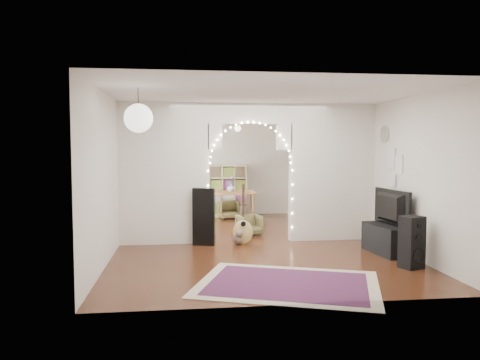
{
  "coord_description": "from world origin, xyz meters",
  "views": [
    {
      "loc": [
        -1.3,
        -9.01,
        1.85
      ],
      "look_at": [
        -0.15,
        0.3,
        1.19
      ],
      "focal_mm": 35.0,
      "sensor_mm": 36.0,
      "label": 1
    }
  ],
  "objects": [
    {
      "name": "dining_chair_left",
      "position": [
        0.09,
        0.65,
        0.21
      ],
      "size": [
        0.58,
        0.59,
        0.43
      ],
      "primitive_type": "imported",
      "rotation": [
        0.0,
        0.0,
        0.32
      ],
      "color": "brown",
      "rests_on": "floor"
    },
    {
      "name": "dining_table",
      "position": [
        -0.12,
        2.43,
        0.68
      ],
      "size": [
        1.24,
        0.86,
        0.76
      ],
      "rotation": [
        0.0,
        0.0,
        -0.06
      ],
      "color": "brown",
      "rests_on": "floor"
    },
    {
      "name": "flower_vase",
      "position": [
        -0.12,
        2.43,
        0.85
      ],
      "size": [
        0.19,
        0.19,
        0.19
      ],
      "primitive_type": "imported",
      "rotation": [
        0.0,
        0.0,
        -0.06
      ],
      "color": "silver",
      "rests_on": "dining_table"
    },
    {
      "name": "ceiling_fan",
      "position": [
        0.0,
        2.0,
        2.4
      ],
      "size": [
        1.1,
        1.1,
        0.3
      ],
      "primitive_type": null,
      "color": "gold",
      "rests_on": "ceiling"
    },
    {
      "name": "ceiling",
      "position": [
        0.0,
        0.0,
        2.7
      ],
      "size": [
        5.0,
        7.5,
        0.02
      ],
      "primitive_type": "cube",
      "color": "white",
      "rests_on": "wall_back"
    },
    {
      "name": "wall_left",
      "position": [
        -2.5,
        0.0,
        1.35
      ],
      "size": [
        0.02,
        7.5,
        2.7
      ],
      "primitive_type": "cube",
      "color": "silver",
      "rests_on": "floor"
    },
    {
      "name": "wall_clock",
      "position": [
        2.48,
        -0.6,
        2.1
      ],
      "size": [
        0.03,
        0.31,
        0.31
      ],
      "primitive_type": "cylinder",
      "rotation": [
        0.0,
        1.57,
        0.0
      ],
      "color": "white",
      "rests_on": "wall_right"
    },
    {
      "name": "acoustic_guitar",
      "position": [
        -0.17,
        -0.3,
        0.43
      ],
      "size": [
        0.41,
        0.24,
        0.98
      ],
      "rotation": [
        0.0,
        0.0,
        0.28
      ],
      "color": "tan",
      "rests_on": "floor"
    },
    {
      "name": "wall_front",
      "position": [
        0.0,
        -3.75,
        1.35
      ],
      "size": [
        5.0,
        0.02,
        2.7
      ],
      "primitive_type": "cube",
      "color": "silver",
      "rests_on": "floor"
    },
    {
      "name": "divider_wall",
      "position": [
        0.0,
        0.0,
        1.42
      ],
      "size": [
        5.0,
        0.2,
        2.7
      ],
      "color": "silver",
      "rests_on": "floor"
    },
    {
      "name": "window",
      "position": [
        -2.47,
        1.8,
        1.5
      ],
      "size": [
        0.04,
        1.2,
        1.4
      ],
      "primitive_type": "cube",
      "color": "white",
      "rests_on": "wall_left"
    },
    {
      "name": "tabby_cat",
      "position": [
        -0.26,
        -0.27,
        0.13
      ],
      "size": [
        0.23,
        0.48,
        0.32
      ],
      "rotation": [
        0.0,
        0.0,
        0.07
      ],
      "color": "brown",
      "rests_on": "floor"
    },
    {
      "name": "tv",
      "position": [
        2.2,
        -1.34,
        0.81
      ],
      "size": [
        0.26,
        1.08,
        0.62
      ],
      "primitive_type": "imported",
      "rotation": [
        0.0,
        0.0,
        1.68
      ],
      "color": "black",
      "rests_on": "media_console"
    },
    {
      "name": "media_console",
      "position": [
        2.2,
        -1.34,
        0.25
      ],
      "size": [
        0.51,
        1.04,
        0.5
      ],
      "primitive_type": "cube",
      "rotation": [
        0.0,
        0.0,
        0.11
      ],
      "color": "black",
      "rests_on": "floor"
    },
    {
      "name": "guitar_case",
      "position": [
        -0.91,
        -0.25,
        0.54
      ],
      "size": [
        0.44,
        0.25,
        1.09
      ],
      "primitive_type": "cube",
      "rotation": [
        0.0,
        0.0,
        -0.28
      ],
      "color": "black",
      "rests_on": "floor"
    },
    {
      "name": "area_rug",
      "position": [
        0.1,
        -2.94,
        0.01
      ],
      "size": [
        2.86,
        2.5,
        0.02
      ],
      "primitive_type": "cube",
      "rotation": [
        0.0,
        0.0,
        -0.35
      ],
      "color": "maroon",
      "rests_on": "floor"
    },
    {
      "name": "dining_chair_right",
      "position": [
        -0.12,
        2.94,
        0.23
      ],
      "size": [
        0.54,
        0.55,
        0.47
      ],
      "primitive_type": "imported",
      "rotation": [
        0.0,
        0.0,
        0.08
      ],
      "color": "brown",
      "rests_on": "floor"
    },
    {
      "name": "floor_speaker",
      "position": [
        2.17,
        -2.34,
        0.4
      ],
      "size": [
        0.38,
        0.36,
        0.8
      ],
      "rotation": [
        0.0,
        0.0,
        0.34
      ],
      "color": "black",
      "rests_on": "floor"
    },
    {
      "name": "fairy_lights",
      "position": [
        0.0,
        -0.13,
        1.55
      ],
      "size": [
        1.64,
        0.04,
        1.6
      ],
      "primitive_type": null,
      "color": "#FFEABF",
      "rests_on": "divider_wall"
    },
    {
      "name": "bookcase",
      "position": [
        -0.25,
        3.5,
        0.69
      ],
      "size": [
        1.38,
        0.58,
        1.38
      ],
      "primitive_type": "cube",
      "rotation": [
        0.0,
        0.0,
        -0.18
      ],
      "color": "beige",
      "rests_on": "floor"
    },
    {
      "name": "wall_right",
      "position": [
        2.5,
        0.0,
        1.35
      ],
      "size": [
        0.02,
        7.5,
        2.7
      ],
      "primitive_type": "cube",
      "color": "silver",
      "rests_on": "floor"
    },
    {
      "name": "wall_back",
      "position": [
        0.0,
        3.75,
        1.35
      ],
      "size": [
        5.0,
        0.02,
        2.7
      ],
      "primitive_type": "cube",
      "color": "silver",
      "rests_on": "floor"
    },
    {
      "name": "picture_frames",
      "position": [
        2.48,
        -1.0,
        1.5
      ],
      "size": [
        0.02,
        0.5,
        0.7
      ],
      "primitive_type": null,
      "color": "white",
      "rests_on": "wall_right"
    },
    {
      "name": "floor",
      "position": [
        0.0,
        0.0,
        0.0
      ],
      "size": [
        7.5,
        7.5,
        0.0
      ],
      "primitive_type": "plane",
      "color": "black",
      "rests_on": "ground"
    },
    {
      "name": "paper_lantern",
      "position": [
        -1.9,
        -2.4,
        2.25
      ],
      "size": [
        0.4,
        0.4,
        0.4
      ],
      "primitive_type": "sphere",
      "color": "white",
      "rests_on": "ceiling"
    }
  ]
}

